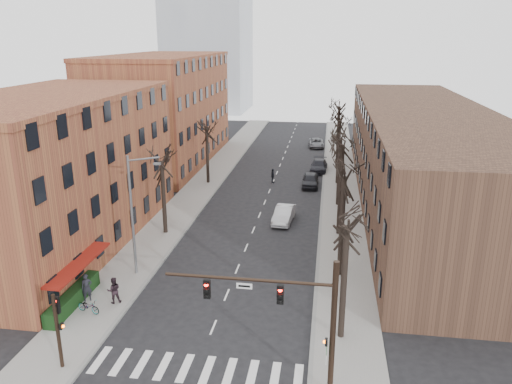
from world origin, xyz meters
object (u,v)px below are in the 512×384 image
at_px(bicycle, 89,306).
at_px(silver_sedan, 284,214).
at_px(pedestrian_a, 87,288).
at_px(parked_car_near, 310,180).
at_px(parked_car_mid, 319,166).

bearing_deg(bicycle, silver_sedan, -14.53).
bearing_deg(pedestrian_a, parked_car_near, 34.61).
distance_m(parked_car_mid, bicycle, 39.62).
bearing_deg(pedestrian_a, silver_sedan, 25.28).
bearing_deg(parked_car_mid, parked_car_near, -93.70).
bearing_deg(parked_car_mid, silver_sedan, -95.46).
distance_m(parked_car_near, bicycle, 32.76).
height_order(parked_car_near, pedestrian_a, pedestrian_a).
bearing_deg(bicycle, parked_car_mid, -3.95).
height_order(silver_sedan, pedestrian_a, pedestrian_a).
bearing_deg(silver_sedan, parked_car_near, 85.74).
distance_m(parked_car_near, parked_car_mid, 7.09).
relative_size(silver_sedan, parked_car_near, 1.00).
distance_m(parked_car_near, pedestrian_a, 31.79).
xyz_separation_m(parked_car_mid, bicycle, (-13.39, -37.29, -0.14)).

